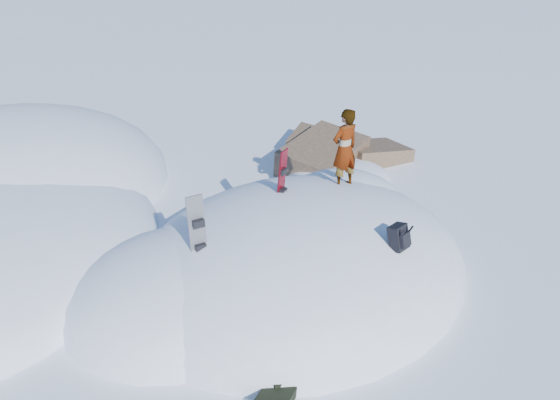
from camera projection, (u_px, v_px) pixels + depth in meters
ground at (299, 272)px, 10.79m from camera, size 120.00×120.00×0.00m
snow_mound at (285, 269)px, 10.86m from camera, size 8.00×6.00×3.00m
rock_outcrop at (335, 171)px, 14.88m from camera, size 4.68×4.41×1.68m
snowboard_red at (282, 183)px, 10.66m from camera, size 0.32×0.28×1.45m
snowboard_dark at (198, 238)px, 9.28m from camera, size 0.31×0.22×1.60m
backpack at (400, 238)px, 9.35m from camera, size 0.35×0.41×0.52m
gear_pile at (275, 399)px, 7.86m from camera, size 0.90×0.71×0.23m
person at (345, 149)px, 10.92m from camera, size 0.63×0.43×1.68m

